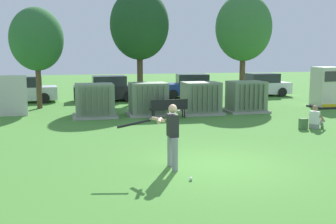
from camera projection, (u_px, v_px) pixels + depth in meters
ground_plane at (215, 165)px, 10.95m from camera, size 96.00×96.00×0.00m
transformer_west at (95, 101)px, 19.03m from camera, size 2.10×1.70×1.62m
transformer_mid_west at (148, 99)px, 19.68m from camera, size 2.10×1.70×1.62m
transformer_mid_east at (201, 99)px, 20.05m from camera, size 2.10×1.70×1.62m
transformer_east at (246, 97)px, 20.70m from camera, size 2.10×1.70×1.62m
generator_enclosure at (327, 88)px, 22.31m from camera, size 1.60×1.40×2.30m
park_bench at (169, 107)px, 18.63m from camera, size 1.83×0.58×0.92m
batter at (171, 133)px, 10.49m from camera, size 1.60×0.72×1.74m
sports_ball at (191, 179)px, 9.62m from camera, size 0.09×0.09×0.09m
seated_spectator at (316, 119)px, 16.26m from camera, size 0.79×0.68×0.96m
backpack at (303, 124)px, 16.09m from camera, size 0.33×0.27×0.44m
tree_left at (37, 39)px, 21.64m from camera, size 2.91×2.91×5.55m
tree_center_left at (140, 25)px, 24.52m from camera, size 3.66×3.66×6.99m
tree_center_right at (243, 28)px, 24.98m from camera, size 3.54×3.54×6.77m
parked_car_leftmost at (23, 90)px, 24.70m from camera, size 4.30×2.13×1.62m
parked_car_left_of_center at (108, 89)px, 25.55m from camera, size 4.21×1.95×1.62m
parked_car_right_of_center at (191, 87)px, 27.55m from camera, size 4.36×2.27×1.62m
parked_car_rightmost at (261, 85)px, 28.48m from camera, size 4.21×1.93×1.62m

